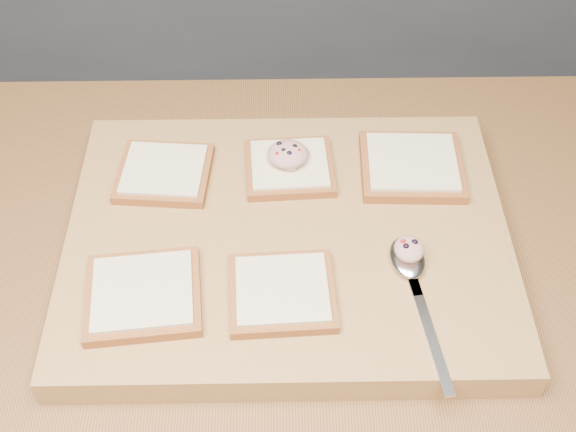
# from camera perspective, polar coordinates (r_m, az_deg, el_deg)

# --- Properties ---
(cutting_board) EXTENTS (0.52, 0.40, 0.04)m
(cutting_board) POSITION_cam_1_polar(r_m,az_deg,el_deg) (0.87, -0.00, -2.03)
(cutting_board) COLOR tan
(cutting_board) RESTS_ON island_counter
(bread_far_left) EXTENTS (0.12, 0.11, 0.02)m
(bread_far_left) POSITION_cam_1_polar(r_m,az_deg,el_deg) (0.92, -9.76, 3.41)
(bread_far_left) COLOR #975427
(bread_far_left) RESTS_ON cutting_board
(bread_far_center) EXTENTS (0.12, 0.11, 0.02)m
(bread_far_center) POSITION_cam_1_polar(r_m,az_deg,el_deg) (0.92, 0.12, 3.88)
(bread_far_center) COLOR #975427
(bread_far_center) RESTS_ON cutting_board
(bread_far_right) EXTENTS (0.13, 0.12, 0.02)m
(bread_far_right) POSITION_cam_1_polar(r_m,az_deg,el_deg) (0.93, 9.76, 3.94)
(bread_far_right) COLOR #975427
(bread_far_right) RESTS_ON cutting_board
(bread_near_left) EXTENTS (0.14, 0.13, 0.02)m
(bread_near_left) POSITION_cam_1_polar(r_m,az_deg,el_deg) (0.81, -11.37, -6.10)
(bread_near_left) COLOR #975427
(bread_near_left) RESTS_ON cutting_board
(bread_near_center) EXTENTS (0.12, 0.11, 0.02)m
(bread_near_center) POSITION_cam_1_polar(r_m,az_deg,el_deg) (0.79, -0.46, -6.03)
(bread_near_center) COLOR #975427
(bread_near_center) RESTS_ON cutting_board
(tuna_salad_dollop) EXTENTS (0.05, 0.05, 0.02)m
(tuna_salad_dollop) POSITION_cam_1_polar(r_m,az_deg,el_deg) (0.91, -0.02, 4.94)
(tuna_salad_dollop) COLOR tan
(tuna_salad_dollop) RESTS_ON bread_far_center
(spoon) EXTENTS (0.05, 0.20, 0.01)m
(spoon) POSITION_cam_1_polar(r_m,az_deg,el_deg) (0.83, 9.65, -4.11)
(spoon) COLOR silver
(spoon) RESTS_ON cutting_board
(spoon_salad) EXTENTS (0.03, 0.04, 0.02)m
(spoon_salad) POSITION_cam_1_polar(r_m,az_deg,el_deg) (0.82, 9.54, -2.57)
(spoon_salad) COLOR tan
(spoon_salad) RESTS_ON spoon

